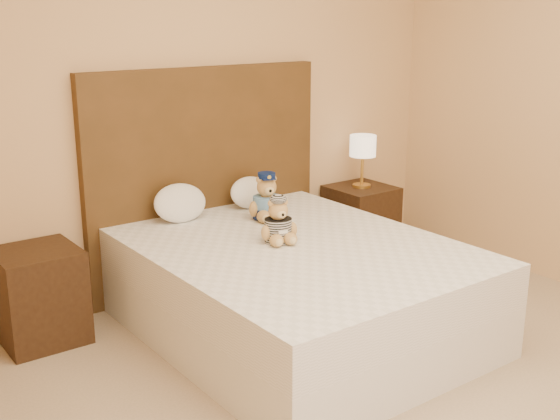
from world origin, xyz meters
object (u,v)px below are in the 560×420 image
Objects in this scene: nightstand_left at (40,296)px; teddy_police at (267,196)px; bed at (297,289)px; nightstand_right at (360,221)px; pillow_left at (180,201)px; teddy_prisoner at (278,220)px; lamp at (363,148)px; pillow_right at (251,191)px.

nightstand_left is 1.82× the size of teddy_police.
nightstand_right is (1.25, 0.80, -0.00)m from bed.
teddy_police is 0.56m from pillow_left.
teddy_prisoner is 0.72× the size of pillow_left.
pillow_left is (-1.55, 0.03, -0.17)m from lamp.
bed is at bearing -106.36° from pillow_right.
pillow_left is at bearing 165.40° from teddy_police.
nightstand_right is at bearing 32.62° from bed.
nightstand_left is 2.09× the size of teddy_prisoner.
teddy_prisoner is at bearing -152.00° from lamp.
pillow_left is (-0.30, 0.83, 0.40)m from bed.
lamp reaches higher than nightstand_right.
teddy_prisoner is 0.82× the size of pillow_right.
lamp is at bearing 0.00° from nightstand_left.
nightstand_left is 1.51× the size of pillow_left.
teddy_prisoner is at bearing -152.00° from nightstand_right.
teddy_police is 0.94× the size of pillow_right.
nightstand_right is 0.57m from lamp.
bed is 6.25× the size of pillow_right.
bed is 1.59m from lamp.
pillow_left reaches higher than pillow_right.
teddy_prisoner is at bearing -30.28° from nightstand_left.
nightstand_left and nightstand_right have the same top height.
lamp is 1.13m from teddy_police.
bed is 7.61× the size of teddy_prisoner.
teddy_prisoner is at bearing 119.27° from bed.
nightstand_right is 1.19m from teddy_police.
bed is at bearing -47.28° from teddy_prisoner.
pillow_right is at bearing 80.84° from teddy_prisoner.
bed is 0.97m from pillow_left.
teddy_police is at bearing -104.65° from pillow_right.
nightstand_right is 1.08m from pillow_right.
lamp is (1.25, 0.80, 0.57)m from bed.
teddy_prisoner is at bearing -71.31° from pillow_left.
bed is 3.64× the size of nightstand_left.
pillow_left is (-0.25, 0.73, -0.00)m from teddy_prisoner.
pillow_right reaches higher than nightstand_right.
teddy_police reaches higher than pillow_right.
lamp is 1.10× the size of pillow_left.
bed is at bearing -32.62° from nightstand_left.
nightstand_right is 1.61m from pillow_left.
pillow_left is at bearing 122.14° from teddy_prisoner.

